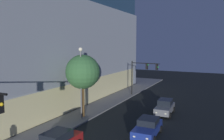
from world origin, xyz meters
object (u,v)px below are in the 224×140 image
(traffic_light_far_corner, at_px, (142,71))
(street_lamp_sidewalk, at_px, (81,74))
(sidewalk_tree, at_px, (83,72))
(car_grey, at_px, (165,107))
(car_blue, at_px, (148,127))
(modern_building, at_px, (28,42))

(traffic_light_far_corner, bearing_deg, street_lamp_sidewalk, 170.83)
(sidewalk_tree, xyz_separation_m, car_grey, (5.56, -8.09, -4.43))
(sidewalk_tree, bearing_deg, car_blue, -101.48)
(street_lamp_sidewalk, bearing_deg, traffic_light_far_corner, -9.17)
(street_lamp_sidewalk, height_order, car_blue, street_lamp_sidewalk)
(car_blue, bearing_deg, modern_building, 72.36)
(street_lamp_sidewalk, relative_size, car_blue, 1.76)
(traffic_light_far_corner, xyz_separation_m, car_blue, (-15.00, -5.71, -3.42))
(car_grey, bearing_deg, modern_building, 90.41)
(modern_building, bearing_deg, street_lamp_sidewalk, -113.30)
(traffic_light_far_corner, relative_size, sidewalk_tree, 0.79)
(sidewalk_tree, height_order, car_blue, sidewalk_tree)
(traffic_light_far_corner, relative_size, street_lamp_sidewalk, 0.71)
(modern_building, xyz_separation_m, sidewalk_tree, (-5.40, -14.00, -3.49))
(modern_building, bearing_deg, car_grey, -89.59)
(traffic_light_far_corner, height_order, car_grey, traffic_light_far_corner)
(street_lamp_sidewalk, bearing_deg, sidewalk_tree, 19.20)
(traffic_light_far_corner, height_order, car_blue, traffic_light_far_corner)
(sidewalk_tree, bearing_deg, modern_building, 68.91)
(sidewalk_tree, xyz_separation_m, car_blue, (-1.67, -8.24, -4.52))
(street_lamp_sidewalk, relative_size, sidewalk_tree, 1.11)
(modern_building, distance_m, street_lamp_sidewalk, 15.95)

